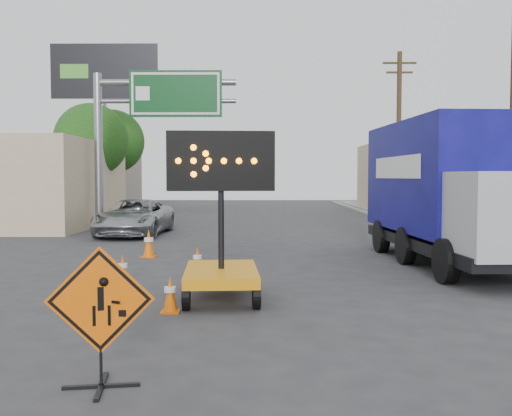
{
  "coord_description": "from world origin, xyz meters",
  "views": [
    {
      "loc": [
        0.56,
        -6.86,
        2.32
      ],
      "look_at": [
        0.47,
        3.86,
        1.74
      ],
      "focal_mm": 40.0,
      "sensor_mm": 36.0,
      "label": 1
    }
  ],
  "objects_px": {
    "construction_sign": "(100,313)",
    "arrow_board": "(221,263)",
    "pickup_truck": "(135,217)",
    "box_truck": "(449,199)"
  },
  "relations": [
    {
      "from": "construction_sign",
      "to": "arrow_board",
      "type": "distance_m",
      "value": 4.6
    },
    {
      "from": "construction_sign",
      "to": "arrow_board",
      "type": "bearing_deg",
      "value": 69.07
    },
    {
      "from": "arrow_board",
      "to": "construction_sign",
      "type": "bearing_deg",
      "value": -106.83
    },
    {
      "from": "construction_sign",
      "to": "pickup_truck",
      "type": "distance_m",
      "value": 16.78
    },
    {
      "from": "construction_sign",
      "to": "box_truck",
      "type": "xyz_separation_m",
      "value": [
        6.77,
        8.98,
        0.9
      ]
    },
    {
      "from": "arrow_board",
      "to": "pickup_truck",
      "type": "relative_size",
      "value": 0.62
    },
    {
      "from": "construction_sign",
      "to": "pickup_truck",
      "type": "height_order",
      "value": "construction_sign"
    },
    {
      "from": "arrow_board",
      "to": "pickup_truck",
      "type": "height_order",
      "value": "arrow_board"
    },
    {
      "from": "construction_sign",
      "to": "arrow_board",
      "type": "xyz_separation_m",
      "value": [
        1.02,
        4.48,
        -0.13
      ]
    },
    {
      "from": "construction_sign",
      "to": "pickup_truck",
      "type": "xyz_separation_m",
      "value": [
        -3.26,
        16.46,
        -0.12
      ]
    }
  ]
}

